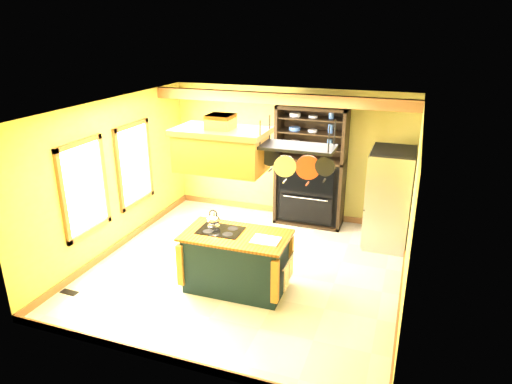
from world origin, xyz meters
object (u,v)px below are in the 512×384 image
Objects in this scene: range_hood at (221,148)px; hutch at (310,179)px; pot_rack at (297,154)px; refrigerator at (388,200)px; kitchen_island at (236,261)px.

hutch is at bearing 77.02° from range_hood.
pot_rack reaches higher than refrigerator.
kitchen_island is 1.22× the size of range_hood.
kitchen_island is 1.52× the size of pot_rack.
range_hood reaches higher than kitchen_island.
refrigerator is 1.65m from hutch.
kitchen_island is at bearing -99.18° from hutch.
kitchen_island is 1.99m from pot_rack.
range_hood is 0.74× the size of refrigerator.
refrigerator is at bearing 46.59° from range_hood.
range_hood is at bearing -133.41° from refrigerator.
range_hood is (-0.20, -0.00, 1.76)m from kitchen_island.
range_hood reaches higher than hutch.
range_hood is at bearing 179.27° from kitchen_island.
range_hood and pot_rack have the same top height.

